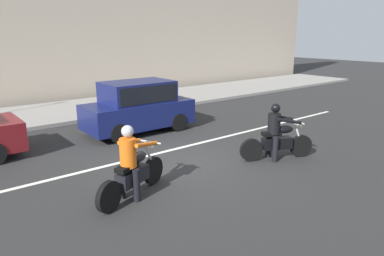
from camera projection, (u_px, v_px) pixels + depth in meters
The scene contains 6 objects.
ground_plane at pixel (179, 161), 9.57m from camera, with size 80.00×80.00×0.00m, color #282828.
sidewalk_slab at pixel (73, 110), 15.59m from camera, with size 40.00×4.40×0.14m, color gray.
lane_marking_stripe at pixel (161, 152), 10.25m from camera, with size 18.00×0.14×0.01m, color silver.
motorcycle_with_rider_black_leather at pixel (277, 137), 9.58m from camera, with size 2.00×1.07×1.58m.
motorcycle_with_rider_orange_stripe at pixel (132, 168), 7.31m from camera, with size 2.04×1.06×1.60m.
parked_hatchback_navy at pixel (138, 106), 12.19m from camera, with size 3.77×1.76×1.80m.
Camera 1 is at (-5.33, -7.26, 3.38)m, focal length 32.60 mm.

